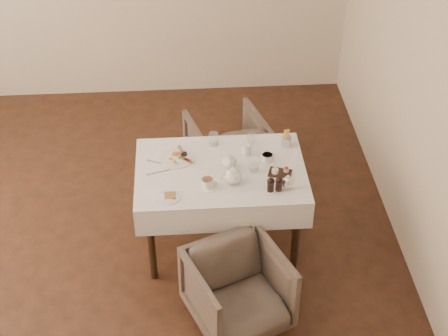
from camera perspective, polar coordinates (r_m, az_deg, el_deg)
table at (r=5.22m, az=-0.29°, el=-1.13°), size 1.28×0.88×0.75m
armchair_near at (r=4.87m, az=1.19°, el=-10.12°), size 0.84×0.85×0.59m
armchair_far at (r=6.16m, az=0.27°, el=1.82°), size 0.79×0.81×0.59m
breakfast_plate at (r=5.26m, az=-3.89°, el=0.90°), size 0.27×0.27×0.03m
side_plate at (r=4.89m, az=-4.68°, el=-2.46°), size 0.18×0.17×0.02m
teapot_centre at (r=5.13m, az=0.44°, el=0.60°), size 0.18×0.15×0.12m
teapot_front at (r=4.98m, az=0.76°, el=-0.60°), size 0.19×0.16×0.14m
creamer at (r=5.28m, az=1.88°, el=1.59°), size 0.08×0.08×0.08m
teacup_near at (r=4.96m, az=-1.39°, el=-1.28°), size 0.14×0.14×0.07m
teacup_far at (r=5.21m, az=3.63°, el=0.81°), size 0.14×0.14×0.07m
glass_left at (r=5.37m, az=-0.87°, el=2.43°), size 0.09×0.09×0.10m
glass_mid at (r=5.11m, az=2.51°, el=0.25°), size 0.08×0.08×0.10m
glass_right at (r=5.40m, az=2.24°, el=2.47°), size 0.08×0.08×0.09m
condiment_board at (r=5.11m, az=4.66°, el=-0.35°), size 0.19×0.16×0.04m
pepper_mill_left at (r=4.92m, az=3.90°, el=-1.37°), size 0.07×0.07×0.12m
pepper_mill_right at (r=4.93m, az=4.59°, el=-1.31°), size 0.07×0.07×0.12m
silver_pot at (r=4.96m, az=5.33°, el=-1.13°), size 0.13×0.12×0.11m
fries_cup at (r=5.37m, az=5.22°, el=2.43°), size 0.07×0.07×0.16m
cutlery_fork at (r=5.23m, az=-5.42°, el=0.41°), size 0.19×0.10×0.00m
cutlery_knife at (r=5.14m, az=-5.41°, el=-0.36°), size 0.19×0.07×0.00m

